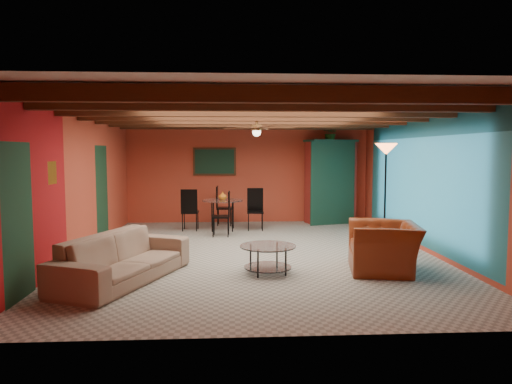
{
  "coord_description": "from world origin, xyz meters",
  "views": [
    {
      "loc": [
        -0.51,
        -8.72,
        1.93
      ],
      "look_at": [
        0.0,
        0.2,
        1.15
      ],
      "focal_mm": 32.93,
      "sensor_mm": 36.0,
      "label": 1
    }
  ],
  "objects": [
    {
      "name": "room",
      "position": [
        0.0,
        0.11,
        2.36
      ],
      "size": [
        6.52,
        8.01,
        2.71
      ],
      "color": "#9B958A",
      "rests_on": "ground"
    },
    {
      "name": "sofa",
      "position": [
        -2.09,
        -1.76,
        0.35
      ],
      "size": [
        1.79,
        2.6,
        0.71
      ],
      "primitive_type": "imported",
      "rotation": [
        0.0,
        0.0,
        1.18
      ],
      "color": "#8C6E5A",
      "rests_on": "ground"
    },
    {
      "name": "armchair",
      "position": [
        1.97,
        -1.42,
        0.39
      ],
      "size": [
        1.25,
        1.37,
        0.78
      ],
      "primitive_type": "imported",
      "rotation": [
        0.0,
        0.0,
        -1.76
      ],
      "color": "maroon",
      "rests_on": "ground"
    },
    {
      "name": "coffee_table",
      "position": [
        0.09,
        -1.45,
        0.23
      ],
      "size": [
        1.06,
        1.06,
        0.46
      ],
      "primitive_type": null,
      "rotation": [
        0.0,
        0.0,
        0.21
      ],
      "color": "silver",
      "rests_on": "ground"
    },
    {
      "name": "dining_table",
      "position": [
        -0.67,
        2.67,
        0.51
      ],
      "size": [
        2.06,
        2.06,
        1.03
      ],
      "primitive_type": null,
      "rotation": [
        0.0,
        0.0,
        -0.04
      ],
      "color": "silver",
      "rests_on": "ground"
    },
    {
      "name": "armoire",
      "position": [
        2.2,
        3.7,
        1.09
      ],
      "size": [
        1.36,
        0.93,
        2.17
      ],
      "primitive_type": "cube",
      "rotation": [
        0.0,
        0.0,
        0.29
      ],
      "color": "maroon",
      "rests_on": "ground"
    },
    {
      "name": "floor_lamp",
      "position": [
        2.49,
        0.12,
        1.04
      ],
      "size": [
        0.43,
        0.43,
        2.09
      ],
      "primitive_type": null,
      "rotation": [
        0.0,
        0.0,
        0.01
      ],
      "color": "black",
      "rests_on": "ground"
    },
    {
      "name": "ceiling_fan",
      "position": [
        0.0,
        0.0,
        2.36
      ],
      "size": [
        1.5,
        1.5,
        0.44
      ],
      "primitive_type": null,
      "color": "#472614",
      "rests_on": "ceiling"
    },
    {
      "name": "painting",
      "position": [
        -0.9,
        3.96,
        1.65
      ],
      "size": [
        1.05,
        0.03,
        0.65
      ],
      "primitive_type": "cube",
      "color": "black",
      "rests_on": "wall_back"
    },
    {
      "name": "potted_plant",
      "position": [
        2.2,
        3.7,
        2.42
      ],
      "size": [
        0.53,
        0.48,
        0.49
      ],
      "primitive_type": "imported",
      "rotation": [
        0.0,
        0.0,
        -0.25
      ],
      "color": "#26661E",
      "rests_on": "armoire"
    },
    {
      "name": "vase",
      "position": [
        -0.67,
        2.67,
        1.13
      ],
      "size": [
        0.24,
        0.24,
        0.2
      ],
      "primitive_type": "imported",
      "rotation": [
        0.0,
        0.0,
        0.3
      ],
      "color": "orange",
      "rests_on": "dining_table"
    }
  ]
}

